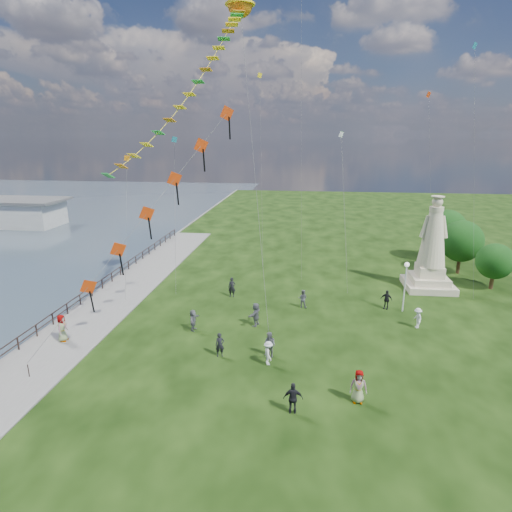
# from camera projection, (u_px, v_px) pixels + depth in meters

# --- Properties ---
(waterfront) EXTENTS (200.00, 200.00, 1.51)m
(waterfront) POSITION_uv_depth(u_px,v_px,m) (87.00, 312.00, 35.28)
(waterfront) COLOR #303B49
(waterfront) RESTS_ON ground
(statue) EXTENTS (4.37, 4.37, 8.74)m
(statue) POSITION_uv_depth(u_px,v_px,m) (431.00, 255.00, 39.64)
(statue) COLOR #C7B496
(statue) RESTS_ON ground
(lamppost) EXTENTS (0.39, 0.39, 4.20)m
(lamppost) POSITION_uv_depth(u_px,v_px,m) (406.00, 276.00, 34.37)
(lamppost) COLOR silver
(lamppost) RESTS_ON ground
(tree_row) EXTENTS (5.70, 13.22, 5.92)m
(tree_row) POSITION_uv_depth(u_px,v_px,m) (460.00, 239.00, 45.13)
(tree_row) COLOR #382314
(tree_row) RESTS_ON ground
(person_0) EXTENTS (0.68, 0.55, 1.62)m
(person_0) POSITION_uv_depth(u_px,v_px,m) (220.00, 345.00, 27.84)
(person_0) COLOR black
(person_0) RESTS_ON ground
(person_1) EXTENTS (0.98, 0.85, 1.72)m
(person_1) POSITION_uv_depth(u_px,v_px,m) (270.00, 345.00, 27.76)
(person_1) COLOR #595960
(person_1) RESTS_ON ground
(person_2) EXTENTS (0.82, 1.13, 1.57)m
(person_2) POSITION_uv_depth(u_px,v_px,m) (268.00, 353.00, 26.85)
(person_2) COLOR silver
(person_2) RESTS_ON ground
(person_3) EXTENTS (1.05, 0.59, 1.74)m
(person_3) POSITION_uv_depth(u_px,v_px,m) (293.00, 398.00, 22.09)
(person_3) COLOR black
(person_3) RESTS_ON ground
(person_4) EXTENTS (0.94, 0.59, 1.89)m
(person_4) POSITION_uv_depth(u_px,v_px,m) (358.00, 386.00, 22.99)
(person_4) COLOR #595960
(person_4) RESTS_ON ground
(person_5) EXTENTS (0.71, 1.52, 1.62)m
(person_5) POSITION_uv_depth(u_px,v_px,m) (193.00, 320.00, 31.58)
(person_5) COLOR #595960
(person_5) RESTS_ON ground
(person_6) EXTENTS (0.65, 0.43, 1.79)m
(person_6) POSITION_uv_depth(u_px,v_px,m) (232.00, 287.00, 38.12)
(person_6) COLOR black
(person_6) RESTS_ON ground
(person_7) EXTENTS (0.83, 0.59, 1.56)m
(person_7) POSITION_uv_depth(u_px,v_px,m) (303.00, 299.00, 35.81)
(person_7) COLOR #595960
(person_7) RESTS_ON ground
(person_8) EXTENTS (0.66, 1.07, 1.56)m
(person_8) POSITION_uv_depth(u_px,v_px,m) (418.00, 318.00, 31.99)
(person_8) COLOR silver
(person_8) RESTS_ON ground
(person_9) EXTENTS (1.07, 0.85, 1.63)m
(person_9) POSITION_uv_depth(u_px,v_px,m) (386.00, 299.00, 35.51)
(person_9) COLOR black
(person_9) RESTS_ON ground
(person_10) EXTENTS (0.63, 0.98, 1.93)m
(person_10) POSITION_uv_depth(u_px,v_px,m) (62.00, 329.00, 29.71)
(person_10) COLOR #595960
(person_10) RESTS_ON ground
(person_11) EXTENTS (1.22, 1.84, 1.83)m
(person_11) POSITION_uv_depth(u_px,v_px,m) (256.00, 314.00, 32.34)
(person_11) COLOR #595960
(person_11) RESTS_ON ground
(red_kite_train) EXTENTS (11.00, 9.35, 15.90)m
(red_kite_train) POSITION_uv_depth(u_px,v_px,m) (158.00, 202.00, 27.39)
(red_kite_train) COLOR black
(red_kite_train) RESTS_ON ground
(serpent_kite) EXTENTS (8.90, 13.05, 23.84)m
(serpent_kite) POSITION_uv_depth(u_px,v_px,m) (239.00, 7.00, 30.23)
(serpent_kite) COLOR black
(serpent_kite) RESTS_ON ground
(small_kites) EXTENTS (31.66, 17.43, 31.27)m
(small_kites) POSITION_uv_depth(u_px,v_px,m) (310.00, 129.00, 41.13)
(small_kites) COLOR #166E85
(small_kites) RESTS_ON ground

